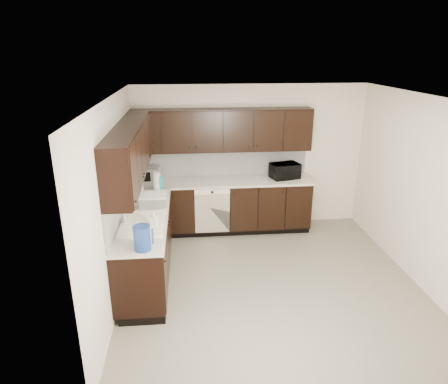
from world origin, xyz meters
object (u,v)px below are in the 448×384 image
(toaster_oven, at_px, (148,174))
(blue_pitcher, at_px, (142,238))
(storage_bin, at_px, (151,201))
(sink, at_px, (143,229))
(microwave, at_px, (285,171))

(toaster_oven, distance_m, blue_pitcher, 2.46)
(storage_bin, xyz_separation_m, blue_pitcher, (0.01, -1.31, 0.06))
(sink, xyz_separation_m, microwave, (2.25, 1.72, 0.19))
(microwave, bearing_deg, storage_bin, -169.50)
(sink, xyz_separation_m, storage_bin, (0.06, 0.62, 0.14))
(storage_bin, distance_m, blue_pitcher, 1.31)
(toaster_oven, bearing_deg, sink, -77.09)
(toaster_oven, bearing_deg, storage_bin, -72.79)
(toaster_oven, height_order, storage_bin, toaster_oven)
(sink, bearing_deg, storage_bin, 84.20)
(sink, xyz_separation_m, blue_pitcher, (0.07, -0.69, 0.20))
(blue_pitcher, bearing_deg, storage_bin, 73.71)
(storage_bin, height_order, blue_pitcher, blue_pitcher)
(sink, height_order, microwave, same)
(microwave, height_order, blue_pitcher, blue_pitcher)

